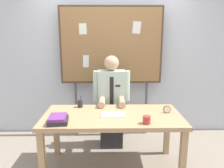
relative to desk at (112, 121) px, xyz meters
name	(u,v)px	position (x,y,z in m)	size (l,w,h in m)	color
ground_plane	(112,168)	(0.00, 0.00, -0.65)	(12.00, 12.00, 0.00)	gray
back_wall	(111,56)	(0.00, 1.21, 0.70)	(6.40, 0.08, 2.70)	silver
desk	(112,121)	(0.00, 0.00, 0.00)	(1.71, 0.81, 0.74)	tan
person	(112,105)	(0.00, 0.62, 0.01)	(0.55, 0.56, 1.41)	#2D2D33
bulletin_board	(111,47)	(0.00, 1.00, 0.87)	(1.65, 0.09, 2.16)	#4C3823
book_stack	(58,119)	(-0.62, -0.24, 0.12)	(0.24, 0.27, 0.08)	#262626
open_notebook	(113,115)	(0.01, -0.02, 0.09)	(0.30, 0.18, 0.01)	silver
desk_clock	(167,110)	(0.70, 0.06, 0.13)	(0.10, 0.04, 0.10)	olive
coffee_mug	(147,120)	(0.38, -0.29, 0.13)	(0.09, 0.09, 0.09)	#B23833
pen_holder	(80,104)	(-0.43, 0.30, 0.13)	(0.07, 0.07, 0.16)	#262626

